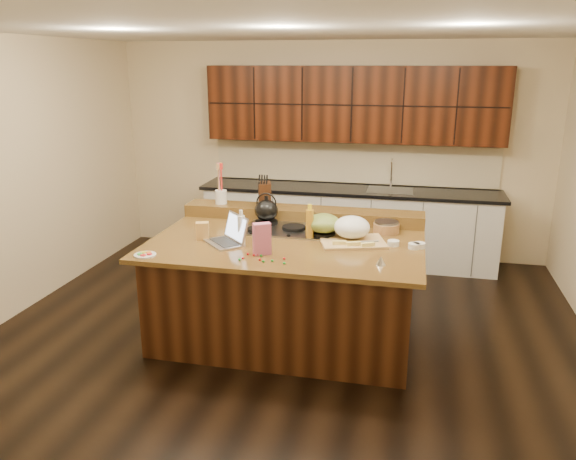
# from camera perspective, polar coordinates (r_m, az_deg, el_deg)

# --- Properties ---
(room) EXTENTS (5.52, 5.02, 2.72)m
(room) POSITION_cam_1_polar(r_m,az_deg,el_deg) (4.87, -0.13, 3.78)
(room) COLOR black
(room) RESTS_ON ground
(island) EXTENTS (2.40, 1.60, 0.92)m
(island) POSITION_cam_1_polar(r_m,az_deg,el_deg) (5.14, -0.12, -5.89)
(island) COLOR black
(island) RESTS_ON ground
(back_ledge) EXTENTS (2.40, 0.30, 0.12)m
(back_ledge) POSITION_cam_1_polar(r_m,az_deg,el_deg) (5.63, 1.46, 1.66)
(back_ledge) COLOR black
(back_ledge) RESTS_ON island
(cooktop) EXTENTS (0.92, 0.52, 0.05)m
(cooktop) POSITION_cam_1_polar(r_m,az_deg,el_deg) (5.26, 0.60, 0.09)
(cooktop) COLOR gray
(cooktop) RESTS_ON island
(back_counter) EXTENTS (3.70, 0.66, 2.40)m
(back_counter) POSITION_cam_1_polar(r_m,az_deg,el_deg) (7.05, 6.31, 4.67)
(back_counter) COLOR silver
(back_counter) RESTS_ON ground
(kettle) EXTENTS (0.29, 0.29, 0.21)m
(kettle) POSITION_cam_1_polar(r_m,az_deg,el_deg) (5.42, -2.21, 2.01)
(kettle) COLOR black
(kettle) RESTS_ON cooktop
(green_bowl) EXTENTS (0.37, 0.37, 0.17)m
(green_bowl) POSITION_cam_1_polar(r_m,az_deg,el_deg) (5.05, 3.62, 0.70)
(green_bowl) COLOR olive
(green_bowl) RESTS_ON cooktop
(laptop) EXTENTS (0.45, 0.45, 0.25)m
(laptop) POSITION_cam_1_polar(r_m,az_deg,el_deg) (4.92, -5.96, -0.58)
(laptop) COLOR #B7B7BC
(laptop) RESTS_ON island
(oil_bottle) EXTENTS (0.09, 0.09, 0.27)m
(oil_bottle) POSITION_cam_1_polar(r_m,az_deg,el_deg) (4.98, 2.21, 0.56)
(oil_bottle) COLOR #BD8721
(oil_bottle) RESTS_ON island
(vinegar_bottle) EXTENTS (0.07, 0.07, 0.25)m
(vinegar_bottle) POSITION_cam_1_polar(r_m,az_deg,el_deg) (4.88, -4.76, 0.03)
(vinegar_bottle) COLOR silver
(vinegar_bottle) RESTS_ON island
(wooden_tray) EXTENTS (0.64, 0.54, 0.22)m
(wooden_tray) POSITION_cam_1_polar(r_m,az_deg,el_deg) (4.96, 6.53, -0.05)
(wooden_tray) COLOR tan
(wooden_tray) RESTS_ON island
(ramekin_a) EXTENTS (0.13, 0.13, 0.04)m
(ramekin_a) POSITION_cam_1_polar(r_m,az_deg,el_deg) (4.92, 10.65, -1.32)
(ramekin_a) COLOR white
(ramekin_a) RESTS_ON island
(ramekin_b) EXTENTS (0.11, 0.11, 0.04)m
(ramekin_b) POSITION_cam_1_polar(r_m,az_deg,el_deg) (4.91, 13.20, -1.52)
(ramekin_b) COLOR white
(ramekin_b) RESTS_ON island
(ramekin_c) EXTENTS (0.13, 0.13, 0.04)m
(ramekin_c) POSITION_cam_1_polar(r_m,az_deg,el_deg) (4.88, 12.69, -1.60)
(ramekin_c) COLOR white
(ramekin_c) RESTS_ON island
(strainer_bowl) EXTENTS (0.24, 0.24, 0.09)m
(strainer_bowl) POSITION_cam_1_polar(r_m,az_deg,el_deg) (5.27, 9.96, 0.21)
(strainer_bowl) COLOR #996B3F
(strainer_bowl) RESTS_ON island
(kitchen_timer) EXTENTS (0.10, 0.10, 0.07)m
(kitchen_timer) POSITION_cam_1_polar(r_m,az_deg,el_deg) (4.43, 9.40, -3.08)
(kitchen_timer) COLOR silver
(kitchen_timer) RESTS_ON island
(pink_bag) EXTENTS (0.16, 0.14, 0.26)m
(pink_bag) POSITION_cam_1_polar(r_m,az_deg,el_deg) (4.59, -2.67, -0.91)
(pink_bag) COLOR #B95778
(pink_bag) RESTS_ON island
(candy_plate) EXTENTS (0.23, 0.23, 0.01)m
(candy_plate) POSITION_cam_1_polar(r_m,az_deg,el_deg) (4.74, -14.32, -2.47)
(candy_plate) COLOR white
(candy_plate) RESTS_ON island
(package_box) EXTENTS (0.13, 0.11, 0.16)m
(package_box) POSITION_cam_1_polar(r_m,az_deg,el_deg) (5.04, -8.68, -0.10)
(package_box) COLOR #BE8C43
(package_box) RESTS_ON island
(utensil_crock) EXTENTS (0.14, 0.14, 0.14)m
(utensil_crock) POSITION_cam_1_polar(r_m,az_deg,el_deg) (5.82, -6.81, 3.36)
(utensil_crock) COLOR white
(utensil_crock) RESTS_ON back_ledge
(knife_block) EXTENTS (0.17, 0.22, 0.24)m
(knife_block) POSITION_cam_1_polar(r_m,az_deg,el_deg) (5.67, -2.39, 3.64)
(knife_block) COLOR black
(knife_block) RESTS_ON back_ledge
(gumdrop_0) EXTENTS (0.02, 0.02, 0.02)m
(gumdrop_0) POSITION_cam_1_polar(r_m,az_deg,el_deg) (4.62, -3.21, -2.40)
(gumdrop_0) COLOR red
(gumdrop_0) RESTS_ON island
(gumdrop_1) EXTENTS (0.02, 0.02, 0.02)m
(gumdrop_1) POSITION_cam_1_polar(r_m,az_deg,el_deg) (4.40, -0.39, -3.38)
(gumdrop_1) COLOR #198C26
(gumdrop_1) RESTS_ON island
(gumdrop_2) EXTENTS (0.02, 0.02, 0.02)m
(gumdrop_2) POSITION_cam_1_polar(r_m,az_deg,el_deg) (4.62, -4.11, -2.44)
(gumdrop_2) COLOR red
(gumdrop_2) RESTS_ON island
(gumdrop_3) EXTENTS (0.02, 0.02, 0.02)m
(gumdrop_3) POSITION_cam_1_polar(r_m,az_deg,el_deg) (4.66, -2.97, -2.21)
(gumdrop_3) COLOR #198C26
(gumdrop_3) RESTS_ON island
(gumdrop_4) EXTENTS (0.02, 0.02, 0.02)m
(gumdrop_4) POSITION_cam_1_polar(r_m,az_deg,el_deg) (4.59, -3.50, -2.55)
(gumdrop_4) COLOR red
(gumdrop_4) RESTS_ON island
(gumdrop_5) EXTENTS (0.02, 0.02, 0.02)m
(gumdrop_5) POSITION_cam_1_polar(r_m,az_deg,el_deg) (4.44, -2.52, -3.19)
(gumdrop_5) COLOR #198C26
(gumdrop_5) RESTS_ON island
(gumdrop_6) EXTENTS (0.02, 0.02, 0.02)m
(gumdrop_6) POSITION_cam_1_polar(r_m,az_deg,el_deg) (4.52, -4.61, -2.86)
(gumdrop_6) COLOR red
(gumdrop_6) RESTS_ON island
(gumdrop_7) EXTENTS (0.02, 0.02, 0.02)m
(gumdrop_7) POSITION_cam_1_polar(r_m,az_deg,el_deg) (4.50, -4.94, -2.99)
(gumdrop_7) COLOR #198C26
(gumdrop_7) RESTS_ON island
(gumdrop_8) EXTENTS (0.02, 0.02, 0.02)m
(gumdrop_8) POSITION_cam_1_polar(r_m,az_deg,el_deg) (4.48, -2.88, -3.02)
(gumdrop_8) COLOR red
(gumdrop_8) RESTS_ON island
(gumdrop_9) EXTENTS (0.02, 0.02, 0.02)m
(gumdrop_9) POSITION_cam_1_polar(r_m,az_deg,el_deg) (4.57, -2.76, -2.61)
(gumdrop_9) COLOR #198C26
(gumdrop_9) RESTS_ON island
(gumdrop_10) EXTENTS (0.02, 0.02, 0.02)m
(gumdrop_10) POSITION_cam_1_polar(r_m,az_deg,el_deg) (4.50, -0.39, -2.91)
(gumdrop_10) COLOR red
(gumdrop_10) RESTS_ON island
(gumdrop_11) EXTENTS (0.02, 0.02, 0.02)m
(gumdrop_11) POSITION_cam_1_polar(r_m,az_deg,el_deg) (4.61, -2.20, -2.41)
(gumdrop_11) COLOR #198C26
(gumdrop_11) RESTS_ON island
(gumdrop_12) EXTENTS (0.02, 0.02, 0.02)m
(gumdrop_12) POSITION_cam_1_polar(r_m,az_deg,el_deg) (4.59, -3.13, -2.52)
(gumdrop_12) COLOR red
(gumdrop_12) RESTS_ON island
(gumdrop_13) EXTENTS (0.02, 0.02, 0.02)m
(gumdrop_13) POSITION_cam_1_polar(r_m,az_deg,el_deg) (4.45, -1.62, -3.12)
(gumdrop_13) COLOR #198C26
(gumdrop_13) RESTS_ON island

